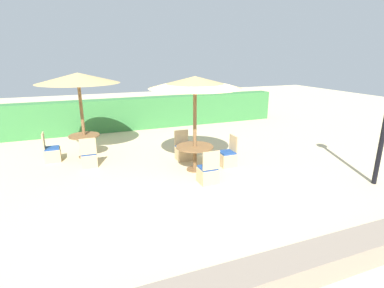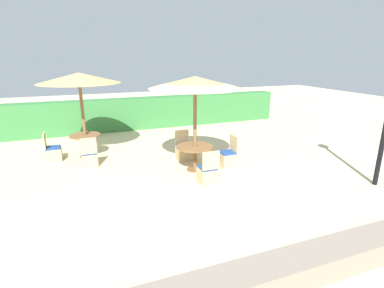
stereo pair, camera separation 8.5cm
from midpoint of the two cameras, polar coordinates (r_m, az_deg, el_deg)
ground_plane at (r=7.99m, az=1.29°, el=-7.35°), size 40.00×40.00×0.00m
hedge_row at (r=13.82m, az=-9.39°, el=5.85°), size 13.00×0.70×1.39m
stone_border at (r=5.11m, az=19.32°, el=-21.22°), size 10.00×0.56×0.40m
parasol_center at (r=8.24m, az=0.27°, el=11.59°), size 2.54×2.54×2.70m
round_table_center at (r=8.64m, az=0.25°, el=-1.38°), size 1.07×1.07×0.73m
patio_chair_center_east at (r=9.13m, az=6.51°, el=-2.55°), size 0.46×0.46×0.93m
patio_chair_center_north at (r=9.60m, az=-1.90°, el=-1.46°), size 0.46×0.46×0.93m
patio_chair_center_south at (r=7.89m, az=2.73°, el=-5.65°), size 0.46×0.46×0.93m
parasol_back_left at (r=10.03m, az=-21.13°, el=11.57°), size 2.52×2.52×2.72m
round_table_back_left at (r=10.37m, az=-19.99°, el=0.66°), size 0.97×0.97×0.75m
patio_chair_back_left_south at (r=9.53m, az=-19.29°, el=-2.57°), size 0.46×0.46×0.93m
patio_chair_back_left_west at (r=10.46m, az=-25.32°, el=-1.58°), size 0.46×0.46×0.93m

